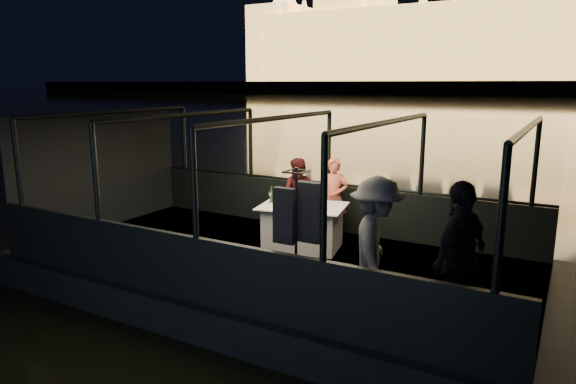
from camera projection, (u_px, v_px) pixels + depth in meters
The scene contains 28 objects.
river_water at pixel (549, 106), 76.74m from camera, with size 500.00×500.00×0.00m, color black.
boat_hull at pixel (276, 287), 8.57m from camera, with size 8.60×4.40×1.00m, color black.
boat_deck at pixel (276, 260), 8.47m from camera, with size 8.00×4.00×0.04m, color black.
gunwale_port at pixel (328, 207), 10.07m from camera, with size 8.00×0.08×0.90m, color black.
gunwale_starboard at pixel (197, 270), 6.67m from camera, with size 8.00×0.08×0.90m, color black.
cabin_glass_port at pixel (329, 149), 9.84m from camera, with size 8.00×0.02×1.40m, color #99B2B2, non-canonical shape.
cabin_glass_starboard at pixel (194, 184), 6.43m from camera, with size 8.00×0.02×1.40m, color #99B2B2, non-canonical shape.
cabin_roof_glass at pixel (275, 118), 7.99m from camera, with size 8.00×4.00×0.02m, color #99B2B2, non-canonical shape.
end_wall_fore at pixel (102, 170), 10.15m from camera, with size 0.02×4.00×2.30m, color black, non-canonical shape.
end_wall_aft at pixel (555, 223), 6.30m from camera, with size 0.02×4.00×2.30m, color black, non-canonical shape.
canopy_ribs at pixel (276, 190), 8.23m from camera, with size 8.00×4.00×2.30m, color black, non-canonical shape.
embankment at pixel (569, 90), 187.31m from camera, with size 400.00×140.00×6.00m, color #423D33.
dining_table_central at pixel (303, 227), 8.94m from camera, with size 1.45×1.05×0.77m, color white.
chair_port_left at pixel (302, 214), 9.52m from camera, with size 0.43×0.43×0.91m, color black.
chair_port_right at pixel (322, 214), 9.58m from camera, with size 0.37×0.37×0.80m, color black.
coat_stand at pixel (296, 240), 6.46m from camera, with size 0.51×0.41×1.83m, color black, non-canonical shape.
person_woman_coral at pixel (334, 197), 9.55m from camera, with size 0.54×0.36×1.49m, color #EB6F55.
person_man_maroon at pixel (299, 195), 9.80m from camera, with size 0.70×0.54×1.45m, color #441313.
passenger_stripe at pixel (376, 250), 6.22m from camera, with size 1.14×0.64×1.76m, color silver.
passenger_dark at pixel (459, 261), 5.84m from camera, with size 1.05×0.44×1.79m, color black.
wine_bottle at pixel (271, 194), 9.07m from camera, with size 0.06×0.06×0.30m, color #143513.
bread_basket at pixel (281, 198), 9.26m from camera, with size 0.18×0.18×0.07m, color brown.
amber_candle at pixel (303, 203), 8.84m from camera, with size 0.05×0.05×0.07m, color #FF983F.
plate_near at pixel (313, 207), 8.74m from camera, with size 0.23×0.23×0.01m, color silver.
plate_far at pixel (283, 199), 9.34m from camera, with size 0.22×0.22×0.01m, color silver.
wine_glass_white at pixel (270, 198), 9.04m from camera, with size 0.06×0.06×0.18m, color white, non-canonical shape.
wine_glass_red at pixel (316, 198), 9.03m from camera, with size 0.06×0.06×0.18m, color silver, non-canonical shape.
wine_glass_empty at pixel (294, 201), 8.81m from camera, with size 0.06×0.06×0.19m, color silver, non-canonical shape.
Camera 1 is at (4.13, -6.92, 3.33)m, focal length 32.00 mm.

